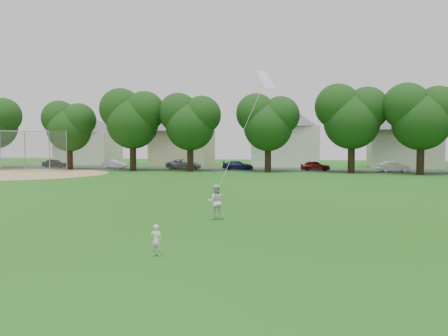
% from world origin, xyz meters
% --- Properties ---
extents(ground, '(160.00, 160.00, 0.00)m').
position_xyz_m(ground, '(0.00, 0.00, 0.00)').
color(ground, '#1E5012').
rests_on(ground, ground).
extents(street, '(90.00, 7.00, 0.01)m').
position_xyz_m(street, '(0.00, 42.00, 0.01)').
color(street, '#2D2D30').
rests_on(street, ground).
extents(dirt_infield, '(18.00, 18.00, 0.02)m').
position_xyz_m(dirt_infield, '(-26.00, 28.00, 0.01)').
color(dirt_infield, '#9E7F51').
rests_on(dirt_infield, ground).
extents(toddler, '(0.34, 0.24, 0.89)m').
position_xyz_m(toddler, '(0.66, -1.04, 0.44)').
color(toddler, silver).
rests_on(toddler, ground).
extents(older_boy, '(0.83, 0.73, 1.45)m').
position_xyz_m(older_boy, '(0.82, 5.18, 0.72)').
color(older_boy, silver).
rests_on(older_boy, ground).
extents(kite, '(1.35, 1.67, 5.77)m').
position_xyz_m(kite, '(1.70, 6.31, 3.53)').
color(kite, white).
rests_on(kite, ground).
extents(baseball_backstop, '(10.40, 4.12, 4.71)m').
position_xyz_m(baseball_backstop, '(-28.71, 31.84, 2.35)').
color(baseball_backstop, gray).
rests_on(baseball_backstop, ground).
extents(tree_row, '(84.02, 8.25, 11.30)m').
position_xyz_m(tree_row, '(3.67, 36.75, 6.59)').
color(tree_row, black).
rests_on(tree_row, ground).
extents(parked_cars, '(47.53, 2.35, 1.26)m').
position_xyz_m(parked_cars, '(-8.77, 41.00, 0.60)').
color(parked_cars, black).
rests_on(parked_cars, ground).
extents(house_row, '(76.98, 13.57, 10.47)m').
position_xyz_m(house_row, '(1.29, 52.00, 5.14)').
color(house_row, beige).
rests_on(house_row, ground).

